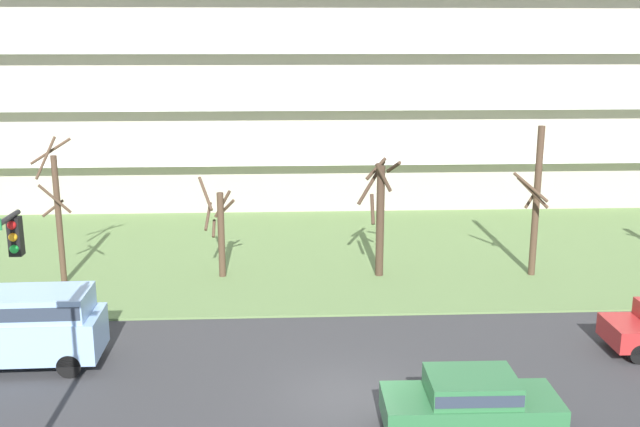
{
  "coord_description": "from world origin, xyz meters",
  "views": [
    {
      "loc": [
        -1.75,
        -18.27,
        9.69
      ],
      "look_at": [
        -0.55,
        6.0,
        3.82
      ],
      "focal_mm": 40.58,
      "sensor_mm": 36.0,
      "label": 1
    }
  ],
  "objects_px": {
    "tree_right": "(536,201)",
    "van_blue_center_right": "(13,323)",
    "tree_left": "(220,229)",
    "tree_center": "(380,213)",
    "tree_far_left": "(57,212)",
    "sedan_green_center_left": "(471,401)"
  },
  "relations": [
    {
      "from": "sedan_green_center_left",
      "to": "tree_right",
      "type": "bearing_deg",
      "value": 65.7
    },
    {
      "from": "sedan_green_center_left",
      "to": "van_blue_center_right",
      "type": "bearing_deg",
      "value": 161.42
    },
    {
      "from": "tree_left",
      "to": "van_blue_center_right",
      "type": "xyz_separation_m",
      "value": [
        -5.52,
        -8.09,
        -0.72
      ]
    },
    {
      "from": "tree_left",
      "to": "tree_center",
      "type": "xyz_separation_m",
      "value": [
        6.59,
        -0.15,
        0.63
      ]
    },
    {
      "from": "sedan_green_center_left",
      "to": "tree_far_left",
      "type": "bearing_deg",
      "value": 139.25
    },
    {
      "from": "tree_center",
      "to": "tree_right",
      "type": "distance_m",
      "value": 6.4
    },
    {
      "from": "tree_center",
      "to": "sedan_green_center_left",
      "type": "distance_m",
      "value": 12.6
    },
    {
      "from": "tree_right",
      "to": "van_blue_center_right",
      "type": "relative_size",
      "value": 1.21
    },
    {
      "from": "tree_left",
      "to": "tree_center",
      "type": "height_order",
      "value": "tree_center"
    },
    {
      "from": "tree_left",
      "to": "tree_center",
      "type": "bearing_deg",
      "value": -1.31
    },
    {
      "from": "tree_left",
      "to": "van_blue_center_right",
      "type": "bearing_deg",
      "value": -124.33
    },
    {
      "from": "tree_right",
      "to": "van_blue_center_right",
      "type": "bearing_deg",
      "value": -157.6
    },
    {
      "from": "tree_right",
      "to": "sedan_green_center_left",
      "type": "distance_m",
      "value": 13.59
    },
    {
      "from": "tree_far_left",
      "to": "van_blue_center_right",
      "type": "height_order",
      "value": "tree_far_left"
    },
    {
      "from": "tree_far_left",
      "to": "van_blue_center_right",
      "type": "bearing_deg",
      "value": -83.94
    },
    {
      "from": "tree_right",
      "to": "tree_left",
      "type": "bearing_deg",
      "value": 177.93
    },
    {
      "from": "tree_far_left",
      "to": "van_blue_center_right",
      "type": "xyz_separation_m",
      "value": [
        0.8,
        -7.56,
        -1.61
      ]
    },
    {
      "from": "tree_left",
      "to": "tree_right",
      "type": "height_order",
      "value": "tree_right"
    },
    {
      "from": "tree_far_left",
      "to": "tree_left",
      "type": "height_order",
      "value": "tree_far_left"
    },
    {
      "from": "tree_left",
      "to": "van_blue_center_right",
      "type": "relative_size",
      "value": 0.81
    },
    {
      "from": "tree_right",
      "to": "sedan_green_center_left",
      "type": "xyz_separation_m",
      "value": [
        -5.67,
        -12.12,
        -2.36
      ]
    },
    {
      "from": "tree_far_left",
      "to": "tree_center",
      "type": "height_order",
      "value": "tree_far_left"
    }
  ]
}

